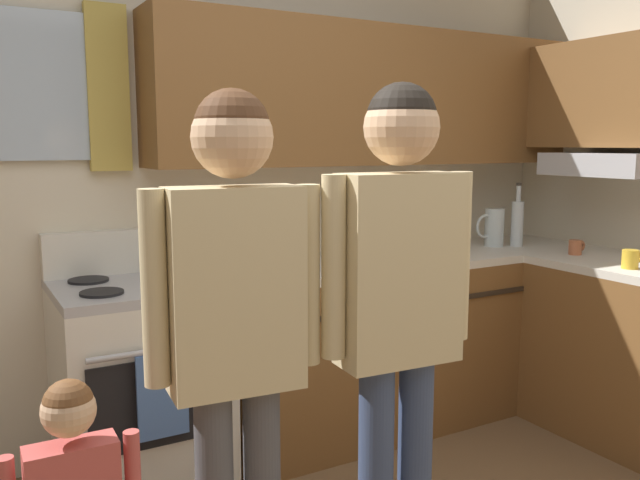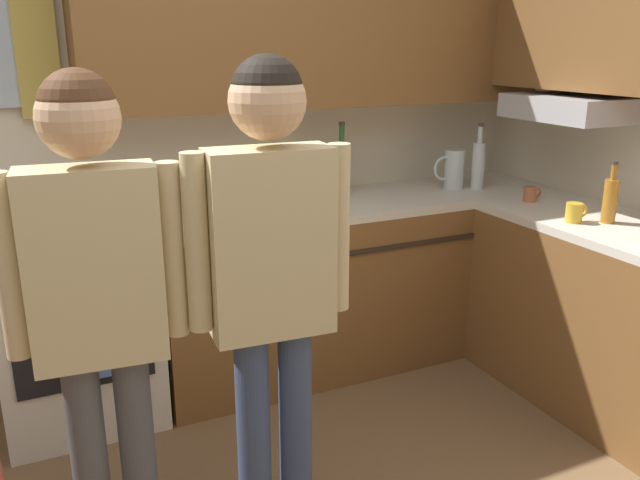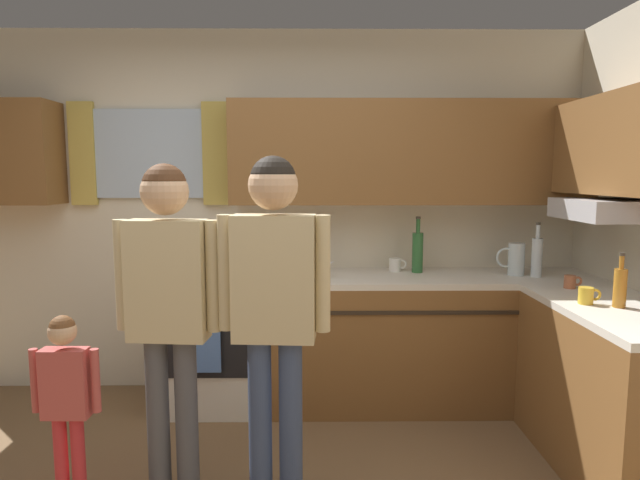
{
  "view_description": "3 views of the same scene",
  "coord_description": "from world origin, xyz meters",
  "px_view_note": "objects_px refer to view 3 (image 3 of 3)",
  "views": [
    {
      "loc": [
        -0.97,
        -1.23,
        1.49
      ],
      "look_at": [
        0.25,
        0.92,
        1.12
      ],
      "focal_mm": 36.97,
      "sensor_mm": 36.0,
      "label": 1
    },
    {
      "loc": [
        -0.47,
        -1.43,
        1.7
      ],
      "look_at": [
        0.53,
        0.69,
        0.99
      ],
      "focal_mm": 36.86,
      "sensor_mm": 36.0,
      "label": 2
    },
    {
      "loc": [
        0.39,
        -2.07,
        1.58
      ],
      "look_at": [
        0.42,
        0.98,
        1.21
      ],
      "focal_mm": 30.23,
      "sensor_mm": 36.0,
      "label": 3
    }
  ],
  "objects_px": {
    "cup_terracotta": "(571,282)",
    "mug_ceramic_white": "(395,265)",
    "water_pitcher": "(515,259)",
    "bottle_wine_green": "(418,251)",
    "adult_in_plaid": "(274,291)",
    "stove_oven": "(215,337)",
    "mug_mustard_yellow": "(587,296)",
    "stovetop_kettle": "(310,264)",
    "small_child": "(66,390)",
    "adult_holding_child": "(168,293)",
    "bottle_oil_amber": "(620,287)",
    "bottle_tall_clear": "(537,256)"
  },
  "relations": [
    {
      "from": "cup_terracotta",
      "to": "mug_ceramic_white",
      "type": "height_order",
      "value": "mug_ceramic_white"
    },
    {
      "from": "water_pitcher",
      "to": "bottle_wine_green",
      "type": "bearing_deg",
      "value": 170.3
    },
    {
      "from": "water_pitcher",
      "to": "adult_in_plaid",
      "type": "relative_size",
      "value": 0.13
    },
    {
      "from": "stove_oven",
      "to": "mug_mustard_yellow",
      "type": "xyz_separation_m",
      "value": [
        2.13,
        -0.83,
        0.48
      ]
    },
    {
      "from": "mug_mustard_yellow",
      "to": "stovetop_kettle",
      "type": "relative_size",
      "value": 0.44
    },
    {
      "from": "stove_oven",
      "to": "mug_ceramic_white",
      "type": "xyz_separation_m",
      "value": [
        1.26,
        0.15,
        0.48
      ]
    },
    {
      "from": "small_child",
      "to": "water_pitcher",
      "type": "bearing_deg",
      "value": 25.76
    },
    {
      "from": "cup_terracotta",
      "to": "stovetop_kettle",
      "type": "bearing_deg",
      "value": 168.41
    },
    {
      "from": "cup_terracotta",
      "to": "adult_holding_child",
      "type": "xyz_separation_m",
      "value": [
        -2.24,
        -0.69,
        0.09
      ]
    },
    {
      "from": "mug_ceramic_white",
      "to": "cup_terracotta",
      "type": "bearing_deg",
      "value": -30.76
    },
    {
      "from": "adult_in_plaid",
      "to": "stovetop_kettle",
      "type": "bearing_deg",
      "value": 82.0
    },
    {
      "from": "mug_ceramic_white",
      "to": "adult_in_plaid",
      "type": "distance_m",
      "value": 1.55
    },
    {
      "from": "cup_terracotta",
      "to": "adult_in_plaid",
      "type": "xyz_separation_m",
      "value": [
        -1.74,
        -0.76,
        0.11
      ]
    },
    {
      "from": "bottle_oil_amber",
      "to": "water_pitcher",
      "type": "xyz_separation_m",
      "value": [
        -0.21,
        0.91,
        0.0
      ]
    },
    {
      "from": "stovetop_kettle",
      "to": "water_pitcher",
      "type": "relative_size",
      "value": 1.24
    },
    {
      "from": "cup_terracotta",
      "to": "bottle_wine_green",
      "type": "bearing_deg",
      "value": 146.7
    },
    {
      "from": "mug_mustard_yellow",
      "to": "water_pitcher",
      "type": "height_order",
      "value": "water_pitcher"
    },
    {
      "from": "stove_oven",
      "to": "adult_in_plaid",
      "type": "height_order",
      "value": "adult_in_plaid"
    },
    {
      "from": "bottle_tall_clear",
      "to": "adult_holding_child",
      "type": "height_order",
      "value": "adult_holding_child"
    },
    {
      "from": "adult_holding_child",
      "to": "adult_in_plaid",
      "type": "xyz_separation_m",
      "value": [
        0.51,
        -0.07,
        0.02
      ]
    },
    {
      "from": "stove_oven",
      "to": "stovetop_kettle",
      "type": "height_order",
      "value": "stovetop_kettle"
    },
    {
      "from": "mug_mustard_yellow",
      "to": "adult_in_plaid",
      "type": "xyz_separation_m",
      "value": [
        -1.63,
        -0.36,
        0.1
      ]
    },
    {
      "from": "stove_oven",
      "to": "water_pitcher",
      "type": "height_order",
      "value": "water_pitcher"
    },
    {
      "from": "small_child",
      "to": "adult_in_plaid",
      "type": "bearing_deg",
      "value": 1.44
    },
    {
      "from": "cup_terracotta",
      "to": "stovetop_kettle",
      "type": "distance_m",
      "value": 1.62
    },
    {
      "from": "bottle_wine_green",
      "to": "mug_ceramic_white",
      "type": "xyz_separation_m",
      "value": [
        -0.15,
        0.04,
        -0.1
      ]
    },
    {
      "from": "bottle_tall_clear",
      "to": "cup_terracotta",
      "type": "distance_m",
      "value": 0.38
    },
    {
      "from": "bottle_wine_green",
      "to": "mug_mustard_yellow",
      "type": "bearing_deg",
      "value": -52.62
    },
    {
      "from": "adult_in_plaid",
      "to": "small_child",
      "type": "xyz_separation_m",
      "value": [
        -0.97,
        -0.02,
        -0.46
      ]
    },
    {
      "from": "mug_ceramic_white",
      "to": "mug_mustard_yellow",
      "type": "height_order",
      "value": "mug_ceramic_white"
    },
    {
      "from": "adult_holding_child",
      "to": "small_child",
      "type": "bearing_deg",
      "value": -168.33
    },
    {
      "from": "adult_in_plaid",
      "to": "cup_terracotta",
      "type": "bearing_deg",
      "value": 23.65
    },
    {
      "from": "stovetop_kettle",
      "to": "bottle_wine_green",
      "type": "bearing_deg",
      "value": 16.14
    },
    {
      "from": "cup_terracotta",
      "to": "adult_in_plaid",
      "type": "bearing_deg",
      "value": -156.35
    },
    {
      "from": "mug_mustard_yellow",
      "to": "bottle_oil_amber",
      "type": "bearing_deg",
      "value": -28.75
    },
    {
      "from": "adult_in_plaid",
      "to": "small_child",
      "type": "relative_size",
      "value": 1.76
    },
    {
      "from": "bottle_tall_clear",
      "to": "mug_ceramic_white",
      "type": "distance_m",
      "value": 0.94
    },
    {
      "from": "adult_holding_child",
      "to": "water_pitcher",
      "type": "bearing_deg",
      "value": 28.55
    },
    {
      "from": "bottle_wine_green",
      "to": "water_pitcher",
      "type": "distance_m",
      "value": 0.66
    },
    {
      "from": "stove_oven",
      "to": "water_pitcher",
      "type": "bearing_deg",
      "value": 0.02
    },
    {
      "from": "adult_holding_child",
      "to": "cup_terracotta",
      "type": "bearing_deg",
      "value": 17.09
    },
    {
      "from": "bottle_wine_green",
      "to": "small_child",
      "type": "xyz_separation_m",
      "value": [
        -1.88,
        -1.33,
        -0.46
      ]
    },
    {
      "from": "mug_mustard_yellow",
      "to": "adult_in_plaid",
      "type": "bearing_deg",
      "value": -167.58
    },
    {
      "from": "mug_ceramic_white",
      "to": "small_child",
      "type": "bearing_deg",
      "value": -141.68
    },
    {
      "from": "stove_oven",
      "to": "mug_ceramic_white",
      "type": "height_order",
      "value": "stove_oven"
    },
    {
      "from": "bottle_tall_clear",
      "to": "mug_ceramic_white",
      "type": "bearing_deg",
      "value": 166.76
    },
    {
      "from": "mug_ceramic_white",
      "to": "stovetop_kettle",
      "type": "xyz_separation_m",
      "value": [
        -0.61,
        -0.26,
        0.05
      ]
    },
    {
      "from": "stove_oven",
      "to": "adult_holding_child",
      "type": "height_order",
      "value": "adult_holding_child"
    },
    {
      "from": "water_pitcher",
      "to": "bottle_tall_clear",
      "type": "bearing_deg",
      "value": -29.48
    },
    {
      "from": "bottle_wine_green",
      "to": "stove_oven",
      "type": "bearing_deg",
      "value": -175.48
    }
  ]
}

